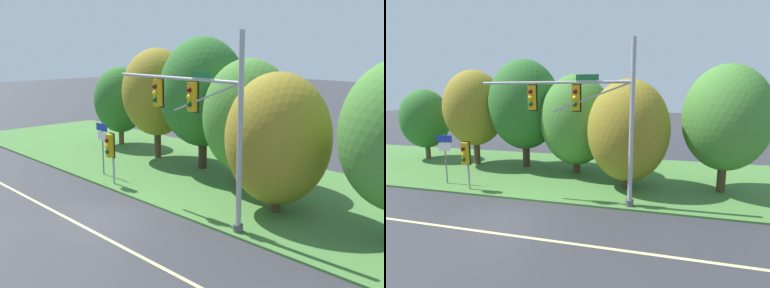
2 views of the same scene
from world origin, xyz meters
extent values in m
plane|color=#333338|center=(0.00, 0.00, 0.00)|extent=(160.00, 160.00, 0.00)
cube|color=beige|center=(0.00, -1.20, 0.00)|extent=(36.00, 0.16, 0.01)
cube|color=#477A38|center=(0.00, 8.25, 0.05)|extent=(48.00, 11.50, 0.10)
cylinder|color=#9EA0A5|center=(5.27, 2.94, 4.03)|extent=(0.22, 0.22, 7.86)
cylinder|color=#4C4C51|center=(5.27, 2.94, 0.25)|extent=(0.40, 0.40, 0.30)
cylinder|color=#9EA0A5|center=(1.44, 2.94, 6.00)|extent=(7.66, 0.14, 0.14)
cylinder|color=#9EA0A5|center=(3.35, 2.94, 5.30)|extent=(3.86, 0.08, 1.48)
cube|color=gold|center=(2.58, 2.94, 5.27)|extent=(0.34, 0.28, 1.22)
cube|color=black|center=(2.58, 3.10, 5.27)|extent=(0.46, 0.04, 1.34)
sphere|color=#4C0C0C|center=(2.58, 2.76, 5.57)|extent=(0.22, 0.22, 0.22)
sphere|color=yellow|center=(2.58, 2.76, 5.27)|extent=(0.22, 0.22, 0.22)
sphere|color=#0C4219|center=(2.58, 2.76, 4.97)|extent=(0.22, 0.22, 0.22)
cube|color=gold|center=(0.29, 2.94, 5.27)|extent=(0.34, 0.28, 1.22)
cube|color=black|center=(0.29, 3.10, 5.27)|extent=(0.46, 0.04, 1.34)
sphere|color=#4C0C0C|center=(0.29, 2.76, 5.57)|extent=(0.22, 0.22, 0.22)
sphere|color=yellow|center=(0.29, 2.76, 5.27)|extent=(0.22, 0.22, 0.22)
sphere|color=#0C4219|center=(0.29, 2.76, 4.97)|extent=(0.22, 0.22, 0.22)
cube|color=#196B33|center=(3.15, 2.89, 6.22)|extent=(1.10, 0.04, 0.28)
cylinder|color=#9EA0A5|center=(-3.78, 3.13, 1.43)|extent=(0.12, 0.12, 2.66)
cube|color=gold|center=(-3.78, 2.93, 2.20)|extent=(0.34, 0.28, 1.22)
cube|color=black|center=(-3.78, 3.09, 2.20)|extent=(0.46, 0.04, 1.34)
sphere|color=#4C0C0C|center=(-3.78, 2.75, 2.50)|extent=(0.22, 0.22, 0.22)
sphere|color=yellow|center=(-3.78, 2.75, 2.20)|extent=(0.22, 0.22, 0.22)
sphere|color=#0C4219|center=(-3.78, 2.75, 1.90)|extent=(0.22, 0.22, 0.22)
cylinder|color=slate|center=(-5.76, 3.75, 1.60)|extent=(0.08, 0.08, 3.00)
cube|color=#193399|center=(-5.76, 3.72, 2.84)|extent=(1.07, 0.03, 0.41)
cube|color=white|center=(-5.76, 3.72, 2.34)|extent=(0.80, 0.03, 0.47)
cylinder|color=brown|center=(-12.17, 9.44, 1.24)|extent=(0.39, 0.39, 2.27)
ellipsoid|color=#2D6B28|center=(-12.17, 9.44, 3.43)|extent=(3.86, 3.86, 4.82)
cylinder|color=#4C3823|center=(-6.98, 8.73, 1.64)|extent=(0.45, 0.45, 3.07)
ellipsoid|color=olive|center=(-6.98, 8.73, 4.41)|extent=(4.50, 4.50, 5.62)
cylinder|color=#423021|center=(-2.94, 8.94, 1.68)|extent=(0.51, 0.51, 3.17)
ellipsoid|color=#2D6B28|center=(-2.94, 8.94, 4.68)|extent=(5.14, 5.14, 6.43)
cylinder|color=#4C3823|center=(1.12, 8.32, 1.25)|extent=(0.48, 0.48, 2.29)
ellipsoid|color=#478433|center=(1.12, 8.32, 3.72)|extent=(4.84, 4.84, 6.05)
cylinder|color=#4C3823|center=(4.81, 5.93, 1.12)|extent=(0.46, 0.46, 2.03)
ellipsoid|color=olive|center=(4.81, 5.93, 3.41)|extent=(4.63, 4.63, 5.79)
camera|label=1|loc=(17.25, -10.74, 7.41)|focal=45.00mm
camera|label=2|loc=(6.52, -11.04, 5.46)|focal=28.00mm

